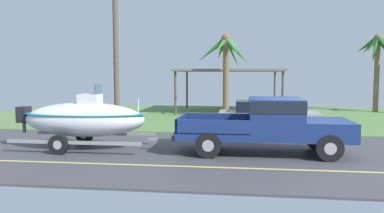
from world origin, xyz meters
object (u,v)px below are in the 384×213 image
parked_sedan_near (267,116)px  palm_tree_near_left (226,56)px  pickup_truck_towing (274,123)px  carport_awning (229,71)px  boat_on_trailer (84,119)px  utility_pole (116,31)px  palm_tree_mid (378,52)px

parked_sedan_near → palm_tree_near_left: (-2.06, 4.67, 2.97)m
pickup_truck_towing → carport_awning: 13.55m
pickup_truck_towing → carport_awning: bearing=97.8°
boat_on_trailer → utility_pole: 5.41m
palm_tree_mid → parked_sedan_near: bearing=-130.5°
palm_tree_mid → pickup_truck_towing: bearing=-119.5°
carport_awning → palm_tree_mid: bearing=5.8°
parked_sedan_near → palm_tree_near_left: bearing=113.8°
parked_sedan_near → carport_awning: size_ratio=0.63×
palm_tree_near_left → palm_tree_mid: size_ratio=0.94×
palm_tree_mid → utility_pole: bearing=-145.4°
parked_sedan_near → utility_pole: bearing=-172.5°
parked_sedan_near → utility_pole: 7.87m
pickup_truck_towing → parked_sedan_near: 5.05m
carport_awning → palm_tree_mid: palm_tree_mid is taller
pickup_truck_towing → carport_awning: carport_awning is taller
carport_awning → palm_tree_near_left: (-0.09, -3.61, 0.83)m
boat_on_trailer → palm_tree_mid: (14.53, 14.32, 3.03)m
boat_on_trailer → palm_tree_mid: palm_tree_mid is taller
carport_awning → utility_pole: 10.51m
parked_sedan_near → carport_awning: bearing=103.4°
palm_tree_near_left → palm_tree_mid: (10.00, 4.62, 0.43)m
pickup_truck_towing → palm_tree_near_left: 10.23m
parked_sedan_near → palm_tree_near_left: palm_tree_near_left is taller
palm_tree_mid → utility_pole: 17.93m
pickup_truck_towing → parked_sedan_near: (0.14, 5.03, -0.34)m
carport_awning → palm_tree_mid: (9.91, 1.01, 1.26)m
boat_on_trailer → palm_tree_near_left: bearing=65.0°
utility_pole → carport_awning: bearing=62.2°
parked_sedan_near → carport_awning: carport_awning is taller
boat_on_trailer → palm_tree_near_left: 11.02m
pickup_truck_towing → utility_pole: (-6.67, 4.14, 3.50)m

